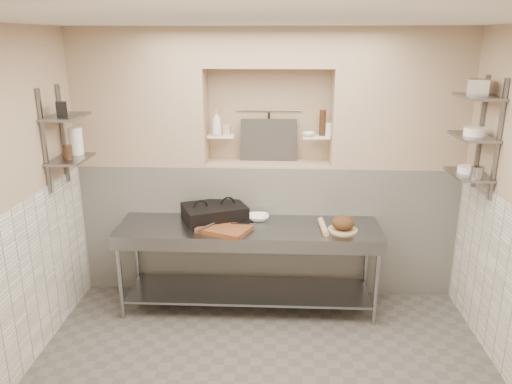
# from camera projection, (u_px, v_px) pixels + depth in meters

# --- Properties ---
(ceiling) EXTENTS (4.00, 3.90, 0.10)m
(ceiling) POSITION_uv_depth(u_px,v_px,m) (263.00, 12.00, 3.22)
(ceiling) COLOR silver
(ceiling) RESTS_ON ground
(wall_back) EXTENTS (4.00, 0.10, 2.80)m
(wall_back) POSITION_uv_depth(u_px,v_px,m) (269.00, 159.00, 5.56)
(wall_back) COLOR tan
(wall_back) RESTS_ON ground
(backwall_lower) EXTENTS (4.00, 0.40, 1.40)m
(backwall_lower) POSITION_uv_depth(u_px,v_px,m) (268.00, 225.00, 5.53)
(backwall_lower) COLOR white
(backwall_lower) RESTS_ON floor
(alcove_sill) EXTENTS (1.30, 0.40, 0.02)m
(alcove_sill) POSITION_uv_depth(u_px,v_px,m) (268.00, 163.00, 5.32)
(alcove_sill) COLOR tan
(alcove_sill) RESTS_ON backwall_lower
(backwall_pillar_left) EXTENTS (1.35, 0.40, 1.40)m
(backwall_pillar_left) POSITION_uv_depth(u_px,v_px,m) (141.00, 97.00, 5.17)
(backwall_pillar_left) COLOR tan
(backwall_pillar_left) RESTS_ON backwall_lower
(backwall_pillar_right) EXTENTS (1.35, 0.40, 1.40)m
(backwall_pillar_right) POSITION_uv_depth(u_px,v_px,m) (399.00, 99.00, 5.05)
(backwall_pillar_right) COLOR tan
(backwall_pillar_right) RESTS_ON backwall_lower
(backwall_header) EXTENTS (1.30, 0.40, 0.40)m
(backwall_header) POSITION_uv_depth(u_px,v_px,m) (269.00, 47.00, 4.96)
(backwall_header) COLOR tan
(backwall_header) RESTS_ON backwall_lower
(wainscot_left) EXTENTS (0.02, 3.90, 1.40)m
(wainscot_left) POSITION_uv_depth(u_px,v_px,m) (11.00, 300.00, 3.95)
(wainscot_left) COLOR white
(wainscot_left) RESTS_ON floor
(alcove_shelf_left) EXTENTS (0.28, 0.16, 0.02)m
(alcove_shelf_left) POSITION_uv_depth(u_px,v_px,m) (221.00, 136.00, 5.25)
(alcove_shelf_left) COLOR white
(alcove_shelf_left) RESTS_ON backwall_lower
(alcove_shelf_right) EXTENTS (0.28, 0.16, 0.02)m
(alcove_shelf_right) POSITION_uv_depth(u_px,v_px,m) (316.00, 137.00, 5.21)
(alcove_shelf_right) COLOR white
(alcove_shelf_right) RESTS_ON backwall_lower
(utensil_rail) EXTENTS (0.70, 0.02, 0.02)m
(utensil_rail) POSITION_uv_depth(u_px,v_px,m) (269.00, 110.00, 5.32)
(utensil_rail) COLOR gray
(utensil_rail) RESTS_ON wall_back
(hanging_steel) EXTENTS (0.02, 0.02, 0.30)m
(hanging_steel) POSITION_uv_depth(u_px,v_px,m) (269.00, 126.00, 5.35)
(hanging_steel) COLOR black
(hanging_steel) RESTS_ON utensil_rail
(splash_panel) EXTENTS (0.60, 0.08, 0.45)m
(splash_panel) POSITION_uv_depth(u_px,v_px,m) (269.00, 140.00, 5.34)
(splash_panel) COLOR #383330
(splash_panel) RESTS_ON alcove_sill
(shelf_rail_left_a) EXTENTS (0.03, 0.03, 0.95)m
(shelf_rail_left_a) POSITION_uv_depth(u_px,v_px,m) (63.00, 134.00, 4.81)
(shelf_rail_left_a) COLOR slate
(shelf_rail_left_a) RESTS_ON wall_left
(shelf_rail_left_b) EXTENTS (0.03, 0.03, 0.95)m
(shelf_rail_left_b) POSITION_uv_depth(u_px,v_px,m) (44.00, 142.00, 4.43)
(shelf_rail_left_b) COLOR slate
(shelf_rail_left_b) RESTS_ON wall_left
(wall_shelf_left_lower) EXTENTS (0.30, 0.50, 0.02)m
(wall_shelf_left_lower) POSITION_uv_depth(u_px,v_px,m) (71.00, 159.00, 4.68)
(wall_shelf_left_lower) COLOR slate
(wall_shelf_left_lower) RESTS_ON wall_left
(wall_shelf_left_upper) EXTENTS (0.30, 0.50, 0.03)m
(wall_shelf_left_upper) POSITION_uv_depth(u_px,v_px,m) (66.00, 117.00, 4.56)
(wall_shelf_left_upper) COLOR slate
(wall_shelf_left_upper) RESTS_ON wall_left
(shelf_rail_right_a) EXTENTS (0.03, 0.03, 1.05)m
(shelf_rail_right_a) POSITION_uv_depth(u_px,v_px,m) (480.00, 133.00, 4.62)
(shelf_rail_right_a) COLOR slate
(shelf_rail_right_a) RESTS_ON wall_right
(shelf_rail_right_b) EXTENTS (0.03, 0.03, 1.05)m
(shelf_rail_right_b) POSITION_uv_depth(u_px,v_px,m) (498.00, 141.00, 4.24)
(shelf_rail_right_b) COLOR slate
(shelf_rail_right_b) RESTS_ON wall_right
(wall_shelf_right_lower) EXTENTS (0.30, 0.50, 0.02)m
(wall_shelf_right_lower) POSITION_uv_depth(u_px,v_px,m) (468.00, 174.00, 4.54)
(wall_shelf_right_lower) COLOR slate
(wall_shelf_right_lower) RESTS_ON wall_right
(wall_shelf_right_mid) EXTENTS (0.30, 0.50, 0.02)m
(wall_shelf_right_mid) POSITION_uv_depth(u_px,v_px,m) (473.00, 136.00, 4.43)
(wall_shelf_right_mid) COLOR slate
(wall_shelf_right_mid) RESTS_ON wall_right
(wall_shelf_right_upper) EXTENTS (0.30, 0.50, 0.03)m
(wall_shelf_right_upper) POSITION_uv_depth(u_px,v_px,m) (478.00, 97.00, 4.33)
(wall_shelf_right_upper) COLOR slate
(wall_shelf_right_upper) RESTS_ON wall_right
(prep_table) EXTENTS (2.60, 0.70, 0.90)m
(prep_table) POSITION_uv_depth(u_px,v_px,m) (248.00, 251.00, 5.01)
(prep_table) COLOR gray
(prep_table) RESTS_ON floor
(panini_press) EXTENTS (0.73, 0.64, 0.16)m
(panini_press) POSITION_uv_depth(u_px,v_px,m) (215.00, 213.00, 5.08)
(panini_press) COLOR black
(panini_press) RESTS_ON prep_table
(cutting_board) EXTENTS (0.56, 0.49, 0.04)m
(cutting_board) POSITION_uv_depth(u_px,v_px,m) (224.00, 229.00, 4.82)
(cutting_board) COLOR brown
(cutting_board) RESTS_ON prep_table
(knife_blade) EXTENTS (0.25, 0.04, 0.01)m
(knife_blade) POSITION_uv_depth(u_px,v_px,m) (244.00, 224.00, 4.88)
(knife_blade) COLOR gray
(knife_blade) RESTS_ON cutting_board
(tongs) EXTENTS (0.16, 0.23, 0.02)m
(tongs) POSITION_uv_depth(u_px,v_px,m) (205.00, 227.00, 4.77)
(tongs) COLOR gray
(tongs) RESTS_ON cutting_board
(mixing_bowl) EXTENTS (0.23, 0.23, 0.05)m
(mixing_bowl) POSITION_uv_depth(u_px,v_px,m) (258.00, 218.00, 5.11)
(mixing_bowl) COLOR white
(mixing_bowl) RESTS_ON prep_table
(rolling_pin) EXTENTS (0.08, 0.39, 0.06)m
(rolling_pin) POSITION_uv_depth(u_px,v_px,m) (323.00, 227.00, 4.86)
(rolling_pin) COLOR #D0AE88
(rolling_pin) RESTS_ON prep_table
(bread_board) EXTENTS (0.29, 0.29, 0.02)m
(bread_board) POSITION_uv_depth(u_px,v_px,m) (343.00, 230.00, 4.83)
(bread_board) COLOR #D0AE88
(bread_board) RESTS_ON prep_table
(bread_loaf) EXTENTS (0.22, 0.22, 0.13)m
(bread_loaf) POSITION_uv_depth(u_px,v_px,m) (343.00, 223.00, 4.81)
(bread_loaf) COLOR #4C2D19
(bread_loaf) RESTS_ON bread_board
(bottle_soap) EXTENTS (0.12, 0.12, 0.26)m
(bottle_soap) POSITION_uv_depth(u_px,v_px,m) (217.00, 123.00, 5.17)
(bottle_soap) COLOR white
(bottle_soap) RESTS_ON alcove_shelf_left
(jar_alcove) EXTENTS (0.07, 0.07, 0.11)m
(jar_alcove) POSITION_uv_depth(u_px,v_px,m) (227.00, 129.00, 5.25)
(jar_alcove) COLOR tan
(jar_alcove) RESTS_ON alcove_shelf_left
(bowl_alcove) EXTENTS (0.16, 0.16, 0.04)m
(bowl_alcove) POSITION_uv_depth(u_px,v_px,m) (308.00, 134.00, 5.17)
(bowl_alcove) COLOR white
(bowl_alcove) RESTS_ON alcove_shelf_right
(condiment_a) EXTENTS (0.05, 0.05, 0.20)m
(condiment_a) POSITION_uv_depth(u_px,v_px,m) (323.00, 126.00, 5.17)
(condiment_a) COLOR #371F13
(condiment_a) RESTS_ON alcove_shelf_right
(condiment_b) EXTENTS (0.07, 0.07, 0.27)m
(condiment_b) POSITION_uv_depth(u_px,v_px,m) (322.00, 123.00, 5.17)
(condiment_b) COLOR #371F13
(condiment_b) RESTS_ON alcove_shelf_right
(condiment_c) EXTENTS (0.08, 0.08, 0.13)m
(condiment_c) POSITION_uv_depth(u_px,v_px,m) (329.00, 129.00, 5.19)
(condiment_c) COLOR white
(condiment_c) RESTS_ON alcove_shelf_right
(jug_left) EXTENTS (0.13, 0.13, 0.26)m
(jug_left) POSITION_uv_depth(u_px,v_px,m) (76.00, 141.00, 4.79)
(jug_left) COLOR white
(jug_left) RESTS_ON wall_shelf_left_lower
(jar_left) EXTENTS (0.09, 0.09, 0.13)m
(jar_left) POSITION_uv_depth(u_px,v_px,m) (68.00, 152.00, 4.61)
(jar_left) COLOR #371F13
(jar_left) RESTS_ON wall_shelf_left_lower
(box_left_upper) EXTENTS (0.12, 0.12, 0.13)m
(box_left_upper) POSITION_uv_depth(u_px,v_px,m) (62.00, 109.00, 4.47)
(box_left_upper) COLOR black
(box_left_upper) RESTS_ON wall_shelf_left_upper
(bowl_right) EXTENTS (0.19, 0.19, 0.06)m
(bowl_right) POSITION_uv_depth(u_px,v_px,m) (468.00, 170.00, 4.55)
(bowl_right) COLOR white
(bowl_right) RESTS_ON wall_shelf_right_lower
(canister_right) EXTENTS (0.11, 0.11, 0.11)m
(canister_right) POSITION_uv_depth(u_px,v_px,m) (477.00, 173.00, 4.34)
(canister_right) COLOR gray
(canister_right) RESTS_ON wall_shelf_right_lower
(bowl_right_mid) EXTENTS (0.19, 0.19, 0.07)m
(bowl_right_mid) POSITION_uv_depth(u_px,v_px,m) (475.00, 132.00, 4.40)
(bowl_right_mid) COLOR white
(bowl_right_mid) RESTS_ON wall_shelf_right_mid
(basket_right) EXTENTS (0.24, 0.26, 0.14)m
(basket_right) POSITION_uv_depth(u_px,v_px,m) (479.00, 87.00, 4.33)
(basket_right) COLOR gray
(basket_right) RESTS_ON wall_shelf_right_upper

